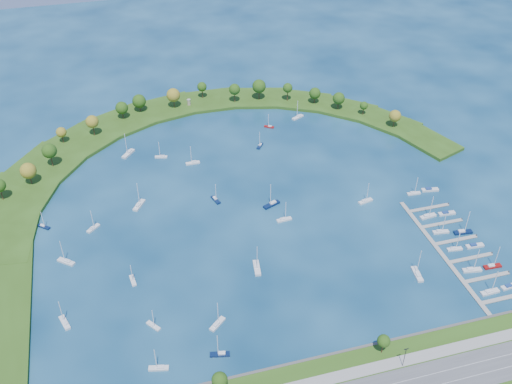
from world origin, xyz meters
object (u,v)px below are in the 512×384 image
object	(u,v)px
moored_boat_1	(161,156)
moored_boat_10	(65,322)
moored_boat_19	(153,325)
docked_boat_2	(472,269)
docked_boat_5	(474,246)
moored_boat_16	(272,204)
moored_boat_21	(257,267)
docked_boat_7	(463,232)
moored_boat_4	(298,117)
docked_boat_6	(441,231)
moored_boat_2	(159,368)
moored_boat_9	(284,219)
moored_boat_7	(260,145)
harbor_tower	(189,102)
moored_boat_17	(193,162)
dock_system	(455,251)
moored_boat_14	(216,199)
moored_boat_5	(220,354)
moored_boat_11	(66,261)
docked_boat_3	(492,266)
docked_boat_9	(447,213)
moored_boat_15	(128,153)
docked_boat_1	(510,286)
docked_boat_8	(428,216)
docked_boat_0	(490,292)
docked_boat_4	(455,248)
moored_boat_0	(44,226)
moored_boat_18	(93,228)
moored_boat_3	(269,126)
docked_boat_11	(430,190)
moored_boat_20	(365,201)
docked_boat_10	(414,193)
moored_boat_8	(139,205)
moored_boat_6	(133,280)

from	to	relation	value
moored_boat_1	moored_boat_10	distance (m)	128.27
moored_boat_19	docked_boat_2	size ratio (longest dim) A/B	0.79
moored_boat_10	docked_boat_5	world-z (taller)	moored_boat_10
moored_boat_16	moored_boat_21	bearing A→B (deg)	42.80
docked_boat_7	moored_boat_19	bearing A→B (deg)	-166.30
moored_boat_4	docked_boat_5	bearing A→B (deg)	79.72
moored_boat_1	docked_boat_6	size ratio (longest dim) A/B	0.89
moored_boat_2	moored_boat_9	size ratio (longest dim) A/B	0.99
moored_boat_7	moored_boat_21	size ratio (longest dim) A/B	0.72
harbor_tower	docked_boat_6	world-z (taller)	docked_boat_6
harbor_tower	docked_boat_5	xyz separation A→B (m)	(107.18, -174.81, -3.44)
harbor_tower	docked_boat_7	size ratio (longest dim) A/B	0.30
moored_boat_17	moored_boat_4	bearing A→B (deg)	-155.51
dock_system	moored_boat_21	size ratio (longest dim) A/B	5.70
moored_boat_14	moored_boat_5	bearing A→B (deg)	-27.51
moored_boat_1	moored_boat_2	world-z (taller)	moored_boat_2
moored_boat_11	docked_boat_3	bearing A→B (deg)	-156.45
docked_boat_3	docked_boat_9	distance (m)	40.61
moored_boat_15	moored_boat_21	distance (m)	123.00
docked_boat_1	docked_boat_3	xyz separation A→B (m)	(0.04, 13.25, 0.28)
moored_boat_4	docked_boat_6	xyz separation A→B (m)	(30.90, -128.05, -0.03)
moored_boat_16	docked_boat_8	bearing A→B (deg)	135.16
docked_boat_0	docked_boat_4	world-z (taller)	docked_boat_0
moored_boat_4	docked_boat_0	bearing A→B (deg)	73.72
moored_boat_0	moored_boat_18	xyz separation A→B (m)	(23.76, -8.04, 0.02)
moored_boat_3	docked_boat_11	size ratio (longest dim) A/B	0.98
moored_boat_2	docked_boat_11	distance (m)	175.61
moored_boat_1	moored_boat_10	xyz separation A→B (m)	(-56.86, -114.98, 0.05)
docked_boat_9	moored_boat_9	bearing A→B (deg)	171.92
dock_system	docked_boat_8	world-z (taller)	docked_boat_8
moored_boat_16	docked_boat_7	xyz separation A→B (m)	(84.80, -46.89, -0.02)
moored_boat_17	docked_boat_2	size ratio (longest dim) A/B	0.92
dock_system	moored_boat_4	bearing A→B (deg)	102.20
moored_boat_20	moored_boat_4	bearing A→B (deg)	80.12
docked_boat_0	docked_boat_2	distance (m)	14.33
moored_boat_21	docked_boat_10	world-z (taller)	moored_boat_21
harbor_tower	moored_boat_10	xyz separation A→B (m)	(-83.82, -171.06, -3.19)
moored_boat_14	docked_boat_7	size ratio (longest dim) A/B	0.82
moored_boat_11	moored_boat_17	size ratio (longest dim) A/B	1.09
moored_boat_2	moored_boat_20	distance (m)	142.35
moored_boat_1	moored_boat_11	distance (m)	95.20
moored_boat_3	moored_boat_17	size ratio (longest dim) A/B	0.79
moored_boat_8	docked_boat_6	distance (m)	154.52
moored_boat_5	docked_boat_1	bearing A→B (deg)	-167.12
moored_boat_6	moored_boat_10	distance (m)	34.50
moored_boat_8	moored_boat_18	bearing A→B (deg)	150.57
docked_boat_8	moored_boat_16	bearing A→B (deg)	151.46
moored_boat_5	moored_boat_19	distance (m)	31.81
moored_boat_8	moored_boat_19	distance (m)	83.23
moored_boat_5	docked_boat_11	distance (m)	154.16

